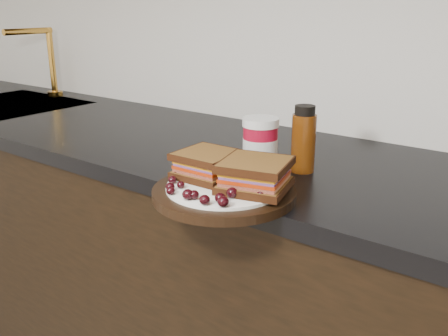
# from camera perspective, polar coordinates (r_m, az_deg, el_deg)

# --- Properties ---
(base_cabinets) EXTENTS (3.96, 0.58, 0.86)m
(base_cabinets) POSITION_cam_1_polar(r_m,az_deg,el_deg) (1.50, 1.16, -15.42)
(base_cabinets) COLOR black
(base_cabinets) RESTS_ON ground_plane
(countertop) EXTENTS (3.98, 0.60, 0.04)m
(countertop) POSITION_cam_1_polar(r_m,az_deg,el_deg) (1.30, 1.29, 1.31)
(countertop) COLOR black
(countertop) RESTS_ON base_cabinets
(sink) EXTENTS (0.50, 0.42, 0.16)m
(sink) POSITION_cam_1_polar(r_m,az_deg,el_deg) (2.08, -23.05, 5.46)
(sink) COLOR #B2B2B7
(sink) RESTS_ON countertop
(faucet) EXTENTS (0.06, 0.22, 0.28)m
(faucet) POSITION_cam_1_polar(r_m,az_deg,el_deg) (2.16, -19.08, 11.46)
(faucet) COLOR gold
(faucet) RESTS_ON countertop
(plate) EXTENTS (0.28, 0.28, 0.02)m
(plate) POSITION_cam_1_polar(r_m,az_deg,el_deg) (0.97, 0.00, -2.85)
(plate) COLOR black
(plate) RESTS_ON countertop
(sandwich_left) EXTENTS (0.12, 0.12, 0.05)m
(sandwich_left) POSITION_cam_1_polar(r_m,az_deg,el_deg) (1.01, -1.89, 0.41)
(sandwich_left) COLOR brown
(sandwich_left) RESTS_ON plate
(sandwich_right) EXTENTS (0.15, 0.15, 0.06)m
(sandwich_right) POSITION_cam_1_polar(r_m,az_deg,el_deg) (0.94, 3.57, -0.80)
(sandwich_right) COLOR brown
(sandwich_right) RESTS_ON plate
(grape_0) EXTENTS (0.02, 0.02, 0.02)m
(grape_0) POSITION_cam_1_polar(r_m,az_deg,el_deg) (0.98, -5.92, -1.35)
(grape_0) COLOR black
(grape_0) RESTS_ON plate
(grape_1) EXTENTS (0.02, 0.02, 0.01)m
(grape_1) POSITION_cam_1_polar(r_m,az_deg,el_deg) (0.96, -4.97, -1.92)
(grape_1) COLOR black
(grape_1) RESTS_ON plate
(grape_2) EXTENTS (0.02, 0.02, 0.02)m
(grape_2) POSITION_cam_1_polar(r_m,az_deg,el_deg) (0.94, -6.18, -2.14)
(grape_2) COLOR black
(grape_2) RESTS_ON plate
(grape_3) EXTENTS (0.02, 0.02, 0.02)m
(grape_3) POSITION_cam_1_polar(r_m,az_deg,el_deg) (0.93, -6.13, -2.60)
(grape_3) COLOR black
(grape_3) RESTS_ON plate
(grape_4) EXTENTS (0.02, 0.02, 0.02)m
(grape_4) POSITION_cam_1_polar(r_m,az_deg,el_deg) (0.90, -4.15, -3.04)
(grape_4) COLOR black
(grape_4) RESTS_ON plate
(grape_5) EXTENTS (0.02, 0.02, 0.02)m
(grape_5) POSITION_cam_1_polar(r_m,az_deg,el_deg) (0.90, -3.44, -3.07)
(grape_5) COLOR black
(grape_5) RESTS_ON plate
(grape_6) EXTENTS (0.02, 0.02, 0.02)m
(grape_6) POSITION_cam_1_polar(r_m,az_deg,el_deg) (0.87, -2.23, -3.66)
(grape_6) COLOR black
(grape_6) RESTS_ON plate
(grape_7) EXTENTS (0.02, 0.02, 0.02)m
(grape_7) POSITION_cam_1_polar(r_m,az_deg,el_deg) (0.86, -0.10, -3.88)
(grape_7) COLOR black
(grape_7) RESTS_ON plate
(grape_8) EXTENTS (0.02, 0.02, 0.02)m
(grape_8) POSITION_cam_1_polar(r_m,az_deg,el_deg) (0.88, -0.44, -3.44)
(grape_8) COLOR black
(grape_8) RESTS_ON plate
(grape_9) EXTENTS (0.02, 0.02, 0.02)m
(grape_9) POSITION_cam_1_polar(r_m,az_deg,el_deg) (0.90, 0.93, -2.84)
(grape_9) COLOR black
(grape_9) RESTS_ON plate
(grape_10) EXTENTS (0.02, 0.02, 0.02)m
(grape_10) POSITION_cam_1_polar(r_m,az_deg,el_deg) (0.90, 4.30, -3.05)
(grape_10) COLOR black
(grape_10) RESTS_ON plate
(grape_11) EXTENTS (0.02, 0.02, 0.02)m
(grape_11) POSITION_cam_1_polar(r_m,az_deg,el_deg) (0.92, 3.23, -2.56)
(grape_11) COLOR black
(grape_11) RESTS_ON plate
(grape_12) EXTENTS (0.02, 0.02, 0.02)m
(grape_12) POSITION_cam_1_polar(r_m,az_deg,el_deg) (0.93, 4.94, -2.45)
(grape_12) COLOR black
(grape_12) RESTS_ON plate
(grape_13) EXTENTS (0.02, 0.02, 0.02)m
(grape_13) POSITION_cam_1_polar(r_m,az_deg,el_deg) (0.97, 4.90, -1.48)
(grape_13) COLOR black
(grape_13) RESTS_ON plate
(grape_14) EXTENTS (0.02, 0.02, 0.02)m
(grape_14) POSITION_cam_1_polar(r_m,az_deg,el_deg) (1.03, -0.01, -0.28)
(grape_14) COLOR black
(grape_14) RESTS_ON plate
(grape_15) EXTENTS (0.02, 0.02, 0.02)m
(grape_15) POSITION_cam_1_polar(r_m,az_deg,el_deg) (1.02, -0.85, -0.37)
(grape_15) COLOR black
(grape_15) RESTS_ON plate
(grape_16) EXTENTS (0.02, 0.02, 0.02)m
(grape_16) POSITION_cam_1_polar(r_m,az_deg,el_deg) (1.03, -2.39, -0.28)
(grape_16) COLOR black
(grape_16) RESTS_ON plate
(grape_17) EXTENTS (0.02, 0.02, 0.02)m
(grape_17) POSITION_cam_1_polar(r_m,az_deg,el_deg) (1.02, -2.75, -0.47)
(grape_17) COLOR black
(grape_17) RESTS_ON plate
(grape_18) EXTENTS (0.02, 0.02, 0.02)m
(grape_18) POSITION_cam_1_polar(r_m,az_deg,el_deg) (1.01, -5.23, -0.57)
(grape_18) COLOR black
(grape_18) RESTS_ON plate
(grape_19) EXTENTS (0.02, 0.02, 0.02)m
(grape_19) POSITION_cam_1_polar(r_m,az_deg,el_deg) (1.04, -0.28, -0.12)
(grape_19) COLOR black
(grape_19) RESTS_ON plate
(grape_20) EXTENTS (0.02, 0.02, 0.02)m
(grape_20) POSITION_cam_1_polar(r_m,az_deg,el_deg) (1.00, -2.07, -0.92)
(grape_20) COLOR black
(grape_20) RESTS_ON plate
(grape_21) EXTENTS (0.02, 0.02, 0.02)m
(grape_21) POSITION_cam_1_polar(r_m,az_deg,el_deg) (1.00, -2.20, -0.85)
(grape_21) COLOR black
(grape_21) RESTS_ON plate
(condiment_jar) EXTENTS (0.11, 0.11, 0.12)m
(condiment_jar) POSITION_cam_1_polar(r_m,az_deg,el_deg) (1.12, 4.16, 2.72)
(condiment_jar) COLOR maroon
(condiment_jar) RESTS_ON countertop
(oil_bottle) EXTENTS (0.07, 0.07, 0.15)m
(oil_bottle) POSITION_cam_1_polar(r_m,az_deg,el_deg) (1.12, 9.08, 3.30)
(oil_bottle) COLOR #4F2407
(oil_bottle) RESTS_ON countertop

